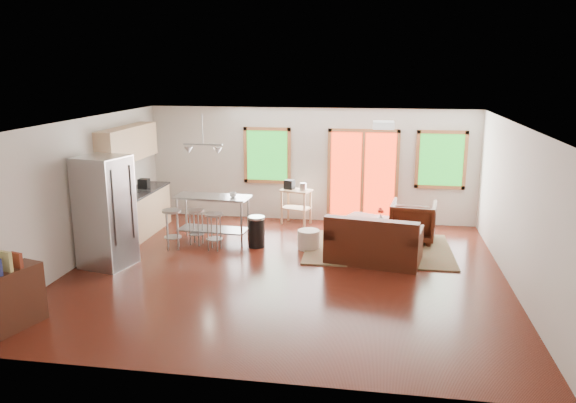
# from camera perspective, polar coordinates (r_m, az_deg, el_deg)

# --- Properties ---
(floor) EXTENTS (7.50, 7.00, 0.02)m
(floor) POSITION_cam_1_polar(r_m,az_deg,el_deg) (9.89, -0.28, -7.24)
(floor) COLOR #341009
(floor) RESTS_ON ground
(ceiling) EXTENTS (7.50, 7.00, 0.02)m
(ceiling) POSITION_cam_1_polar(r_m,az_deg,el_deg) (9.28, -0.30, 8.05)
(ceiling) COLOR silver
(ceiling) RESTS_ON ground
(back_wall) EXTENTS (7.50, 0.02, 2.60)m
(back_wall) POSITION_cam_1_polar(r_m,az_deg,el_deg) (12.91, 2.29, 3.74)
(back_wall) COLOR beige
(back_wall) RESTS_ON ground
(left_wall) EXTENTS (0.02, 7.00, 2.60)m
(left_wall) POSITION_cam_1_polar(r_m,az_deg,el_deg) (10.77, -20.44, 0.90)
(left_wall) COLOR beige
(left_wall) RESTS_ON ground
(right_wall) EXTENTS (0.02, 7.00, 2.60)m
(right_wall) POSITION_cam_1_polar(r_m,az_deg,el_deg) (9.64, 22.34, -0.68)
(right_wall) COLOR beige
(right_wall) RESTS_ON ground
(front_wall) EXTENTS (7.50, 0.02, 2.60)m
(front_wall) POSITION_cam_1_polar(r_m,az_deg,el_deg) (6.21, -5.69, -7.28)
(front_wall) COLOR beige
(front_wall) RESTS_ON ground
(window_left) EXTENTS (1.10, 0.05, 1.30)m
(window_left) POSITION_cam_1_polar(r_m,az_deg,el_deg) (12.98, -2.13, 4.70)
(window_left) COLOR #146317
(window_left) RESTS_ON back_wall
(french_doors) EXTENTS (1.60, 0.05, 2.10)m
(french_doors) POSITION_cam_1_polar(r_m,az_deg,el_deg) (12.81, 7.60, 2.65)
(french_doors) COLOR red
(french_doors) RESTS_ON back_wall
(window_right) EXTENTS (1.10, 0.05, 1.30)m
(window_right) POSITION_cam_1_polar(r_m,az_deg,el_deg) (12.81, 15.29, 4.10)
(window_right) COLOR #146317
(window_right) RESTS_ON back_wall
(rug) EXTENTS (2.87, 2.23, 0.03)m
(rug) POSITION_cam_1_polar(r_m,az_deg,el_deg) (11.19, 9.13, -4.77)
(rug) COLOR #475E3C
(rug) RESTS_ON floor
(loveseat) EXTENTS (1.81, 1.22, 0.89)m
(loveseat) POSITION_cam_1_polar(r_m,az_deg,el_deg) (10.38, 8.68, -4.25)
(loveseat) COLOR black
(loveseat) RESTS_ON floor
(coffee_table) EXTENTS (1.27, 1.03, 0.44)m
(coffee_table) POSITION_cam_1_polar(r_m,az_deg,el_deg) (11.62, 10.84, -2.27)
(coffee_table) COLOR #341A10
(coffee_table) RESTS_ON floor
(armchair) EXTENTS (0.98, 0.93, 0.91)m
(armchair) POSITION_cam_1_polar(r_m,az_deg,el_deg) (11.77, 12.59, -1.77)
(armchair) COLOR black
(armchair) RESTS_ON floor
(ottoman) EXTENTS (0.84, 0.84, 0.43)m
(ottoman) POSITION_cam_1_polar(r_m,az_deg,el_deg) (11.98, 7.49, -2.48)
(ottoman) COLOR black
(ottoman) RESTS_ON floor
(pouf) EXTENTS (0.53, 0.53, 0.38)m
(pouf) POSITION_cam_1_polar(r_m,az_deg,el_deg) (11.06, 2.11, -3.87)
(pouf) COLOR beige
(pouf) RESTS_ON floor
(vase) EXTENTS (0.24, 0.25, 0.34)m
(vase) POSITION_cam_1_polar(r_m,az_deg,el_deg) (11.46, 9.37, -1.68)
(vase) COLOR silver
(vase) RESTS_ON coffee_table
(book) EXTENTS (0.20, 0.09, 0.27)m
(book) POSITION_cam_1_polar(r_m,az_deg,el_deg) (11.17, 11.23, -2.09)
(book) COLOR maroon
(book) RESTS_ON coffee_table
(cabinets) EXTENTS (0.64, 2.24, 2.30)m
(cabinets) POSITION_cam_1_polar(r_m,az_deg,el_deg) (12.20, -15.30, 0.90)
(cabinets) COLOR tan
(cabinets) RESTS_ON floor
(refrigerator) EXTENTS (0.95, 0.93, 1.99)m
(refrigerator) POSITION_cam_1_polar(r_m,az_deg,el_deg) (10.44, -18.04, -1.01)
(refrigerator) COLOR #B7BABC
(refrigerator) RESTS_ON floor
(island) EXTENTS (1.54, 0.70, 0.95)m
(island) POSITION_cam_1_polar(r_m,az_deg,el_deg) (11.50, -7.66, -0.88)
(island) COLOR #B7BABC
(island) RESTS_ON floor
(cup) EXTENTS (0.16, 0.15, 0.13)m
(cup) POSITION_cam_1_polar(r_m,az_deg,el_deg) (11.27, -5.62, 0.77)
(cup) COLOR silver
(cup) RESTS_ON island
(bar_stool_a) EXTENTS (0.47, 0.47, 0.79)m
(bar_stool_a) POSITION_cam_1_polar(r_m,az_deg,el_deg) (11.17, -11.70, -1.84)
(bar_stool_a) COLOR #B7BABC
(bar_stool_a) RESTS_ON floor
(bar_stool_b) EXTENTS (0.38, 0.38, 0.72)m
(bar_stool_b) POSITION_cam_1_polar(r_m,az_deg,el_deg) (11.37, -9.34, -1.71)
(bar_stool_b) COLOR #B7BABC
(bar_stool_b) RESTS_ON floor
(bar_stool_c) EXTENTS (0.38, 0.38, 0.73)m
(bar_stool_c) POSITION_cam_1_polar(r_m,az_deg,el_deg) (10.98, -7.53, -2.16)
(bar_stool_c) COLOR #B7BABC
(bar_stool_c) RESTS_ON floor
(trash_can) EXTENTS (0.42, 0.42, 0.62)m
(trash_can) POSITION_cam_1_polar(r_m,az_deg,el_deg) (11.15, -3.22, -3.06)
(trash_can) COLOR black
(trash_can) RESTS_ON floor
(kitchen_cart) EXTENTS (0.75, 0.60, 1.01)m
(kitchen_cart) POSITION_cam_1_polar(r_m,az_deg,el_deg) (12.66, 0.75, 0.73)
(kitchen_cart) COLOR tan
(kitchen_cart) RESTS_ON floor
(bookshelf) EXTENTS (0.61, 1.02, 1.12)m
(bookshelf) POSITION_cam_1_polar(r_m,az_deg,el_deg) (8.59, -26.57, -8.84)
(bookshelf) COLOR #341A10
(bookshelf) RESTS_ON floor
(ceiling_flush) EXTENTS (0.35, 0.35, 0.12)m
(ceiling_flush) POSITION_cam_1_polar(r_m,az_deg,el_deg) (9.76, 9.68, 7.66)
(ceiling_flush) COLOR white
(ceiling_flush) RESTS_ON ceiling
(pendant_light) EXTENTS (0.80, 0.18, 0.79)m
(pendant_light) POSITION_cam_1_polar(r_m,az_deg,el_deg) (11.27, -8.63, 5.24)
(pendant_light) COLOR gray
(pendant_light) RESTS_ON ceiling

